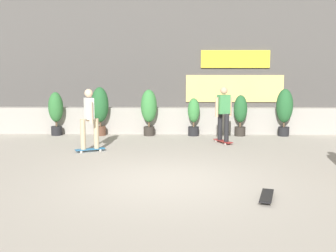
{
  "coord_description": "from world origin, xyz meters",
  "views": [
    {
      "loc": [
        0.19,
        -8.06,
        2.26
      ],
      "look_at": [
        0.0,
        1.5,
        0.9
      ],
      "focal_mm": 44.0,
      "sensor_mm": 36.0,
      "label": 1
    }
  ],
  "objects_px": {
    "potted_plant_1": "(100,107)",
    "potted_plant_5": "(284,109)",
    "potted_plant_0": "(56,110)",
    "potted_plant_3": "(194,115)",
    "potted_plant_4": "(240,113)",
    "skater_far_left": "(89,117)",
    "skateboard_aside": "(267,196)",
    "potted_plant_2": "(149,109)",
    "skater_mid_plaza": "(223,112)"
  },
  "relations": [
    {
      "from": "potted_plant_1",
      "to": "potted_plant_5",
      "type": "bearing_deg",
      "value": -0.0
    },
    {
      "from": "potted_plant_0",
      "to": "potted_plant_3",
      "type": "distance_m",
      "value": 4.61
    },
    {
      "from": "potted_plant_0",
      "to": "potted_plant_4",
      "type": "bearing_deg",
      "value": 0.0
    },
    {
      "from": "potted_plant_4",
      "to": "skater_far_left",
      "type": "relative_size",
      "value": 0.8
    },
    {
      "from": "skateboard_aside",
      "to": "potted_plant_2",
      "type": "bearing_deg",
      "value": 110.26
    },
    {
      "from": "potted_plant_5",
      "to": "potted_plant_1",
      "type": "bearing_deg",
      "value": 180.0
    },
    {
      "from": "skater_mid_plaza",
      "to": "skateboard_aside",
      "type": "bearing_deg",
      "value": -88.36
    },
    {
      "from": "potted_plant_0",
      "to": "skateboard_aside",
      "type": "xyz_separation_m",
      "value": [
        5.59,
        -6.71,
        -0.78
      ]
    },
    {
      "from": "potted_plant_4",
      "to": "potted_plant_0",
      "type": "bearing_deg",
      "value": 180.0
    },
    {
      "from": "potted_plant_1",
      "to": "potted_plant_4",
      "type": "height_order",
      "value": "potted_plant_1"
    },
    {
      "from": "potted_plant_1",
      "to": "skateboard_aside",
      "type": "distance_m",
      "value": 7.92
    },
    {
      "from": "potted_plant_4",
      "to": "potted_plant_5",
      "type": "xyz_separation_m",
      "value": [
        1.45,
        -0.0,
        0.15
      ]
    },
    {
      "from": "potted_plant_0",
      "to": "potted_plant_4",
      "type": "xyz_separation_m",
      "value": [
        6.16,
        0.0,
        -0.07
      ]
    },
    {
      "from": "potted_plant_0",
      "to": "potted_plant_1",
      "type": "bearing_deg",
      "value": 0.0
    },
    {
      "from": "potted_plant_1",
      "to": "potted_plant_0",
      "type": "bearing_deg",
      "value": 180.0
    },
    {
      "from": "potted_plant_0",
      "to": "skateboard_aside",
      "type": "height_order",
      "value": "potted_plant_0"
    },
    {
      "from": "potted_plant_2",
      "to": "skater_far_left",
      "type": "distance_m",
      "value": 3.05
    },
    {
      "from": "potted_plant_1",
      "to": "skater_far_left",
      "type": "bearing_deg",
      "value": -85.59
    },
    {
      "from": "potted_plant_0",
      "to": "potted_plant_3",
      "type": "xyz_separation_m",
      "value": [
        4.61,
        0.0,
        -0.15
      ]
    },
    {
      "from": "potted_plant_2",
      "to": "potted_plant_0",
      "type": "bearing_deg",
      "value": 180.0
    },
    {
      "from": "skateboard_aside",
      "to": "potted_plant_1",
      "type": "bearing_deg",
      "value": 121.49
    },
    {
      "from": "potted_plant_5",
      "to": "skater_mid_plaza",
      "type": "bearing_deg",
      "value": -147.9
    },
    {
      "from": "potted_plant_4",
      "to": "potted_plant_5",
      "type": "distance_m",
      "value": 1.46
    },
    {
      "from": "skater_mid_plaza",
      "to": "potted_plant_2",
      "type": "bearing_deg",
      "value": 149.66
    },
    {
      "from": "potted_plant_0",
      "to": "skateboard_aside",
      "type": "distance_m",
      "value": 8.77
    },
    {
      "from": "potted_plant_1",
      "to": "potted_plant_4",
      "type": "bearing_deg",
      "value": 0.0
    },
    {
      "from": "potted_plant_1",
      "to": "skateboard_aside",
      "type": "relative_size",
      "value": 1.96
    },
    {
      "from": "potted_plant_5",
      "to": "potted_plant_0",
      "type": "bearing_deg",
      "value": 180.0
    },
    {
      "from": "potted_plant_2",
      "to": "skater_mid_plaza",
      "type": "height_order",
      "value": "skater_mid_plaza"
    },
    {
      "from": "potted_plant_1",
      "to": "potted_plant_3",
      "type": "distance_m",
      "value": 3.14
    },
    {
      "from": "potted_plant_1",
      "to": "potted_plant_2",
      "type": "bearing_deg",
      "value": 0.0
    },
    {
      "from": "potted_plant_0",
      "to": "skater_far_left",
      "type": "height_order",
      "value": "skater_far_left"
    },
    {
      "from": "skater_far_left",
      "to": "potted_plant_3",
      "type": "bearing_deg",
      "value": 42.74
    },
    {
      "from": "potted_plant_1",
      "to": "skater_mid_plaza",
      "type": "bearing_deg",
      "value": -18.97
    },
    {
      "from": "potted_plant_2",
      "to": "skater_mid_plaza",
      "type": "relative_size",
      "value": 0.91
    },
    {
      "from": "potted_plant_0",
      "to": "potted_plant_5",
      "type": "xyz_separation_m",
      "value": [
        7.61,
        -0.0,
        0.08
      ]
    },
    {
      "from": "potted_plant_4",
      "to": "skateboard_aside",
      "type": "xyz_separation_m",
      "value": [
        -0.56,
        -6.71,
        -0.71
      ]
    },
    {
      "from": "potted_plant_4",
      "to": "skater_far_left",
      "type": "bearing_deg",
      "value": -148.9
    },
    {
      "from": "potted_plant_1",
      "to": "skater_far_left",
      "type": "height_order",
      "value": "skater_far_left"
    },
    {
      "from": "potted_plant_2",
      "to": "skateboard_aside",
      "type": "relative_size",
      "value": 1.87
    },
    {
      "from": "potted_plant_2",
      "to": "potted_plant_4",
      "type": "distance_m",
      "value": 3.05
    },
    {
      "from": "potted_plant_0",
      "to": "skater_far_left",
      "type": "xyz_separation_m",
      "value": [
        1.69,
        -2.7,
        0.1
      ]
    },
    {
      "from": "skater_mid_plaza",
      "to": "skateboard_aside",
      "type": "height_order",
      "value": "skater_mid_plaza"
    },
    {
      "from": "skater_mid_plaza",
      "to": "skateboard_aside",
      "type": "xyz_separation_m",
      "value": [
        0.15,
        -5.35,
        -0.88
      ]
    },
    {
      "from": "skater_mid_plaza",
      "to": "skateboard_aside",
      "type": "relative_size",
      "value": 2.06
    },
    {
      "from": "potted_plant_5",
      "to": "skater_mid_plaza",
      "type": "xyz_separation_m",
      "value": [
        -2.17,
        -1.36,
        0.02
      ]
    },
    {
      "from": "potted_plant_4",
      "to": "skater_far_left",
      "type": "xyz_separation_m",
      "value": [
        -4.47,
        -2.7,
        0.17
      ]
    },
    {
      "from": "potted_plant_2",
      "to": "potted_plant_5",
      "type": "relative_size",
      "value": 0.98
    },
    {
      "from": "potted_plant_3",
      "to": "potted_plant_4",
      "type": "xyz_separation_m",
      "value": [
        1.55,
        -0.0,
        0.08
      ]
    },
    {
      "from": "potted_plant_5",
      "to": "potted_plant_3",
      "type": "bearing_deg",
      "value": 180.0
    }
  ]
}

